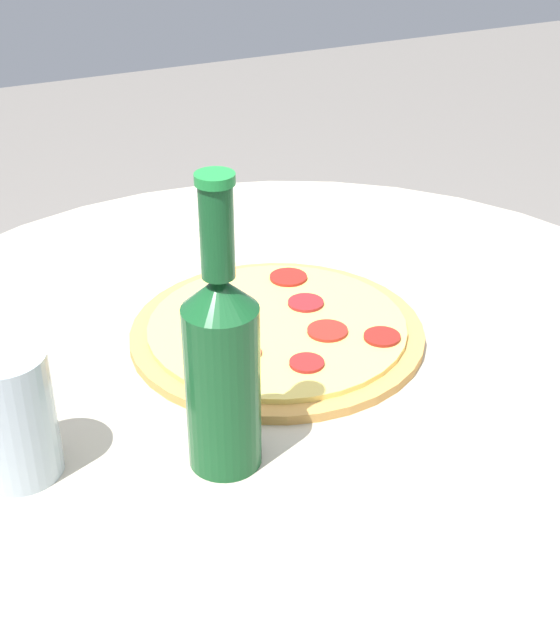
% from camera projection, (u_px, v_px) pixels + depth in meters
% --- Properties ---
extents(table, '(0.97, 0.97, 0.78)m').
position_uv_depth(table, '(292.00, 475.00, 1.00)').
color(table, '#B2A893').
rests_on(table, ground_plane).
extents(pizza, '(0.31, 0.31, 0.02)m').
position_uv_depth(pizza, '(280.00, 330.00, 0.95)').
color(pizza, '#C68E47').
rests_on(pizza, table).
extents(beer_bottle, '(0.06, 0.06, 0.26)m').
position_uv_depth(beer_bottle, '(222.00, 363.00, 0.72)').
color(beer_bottle, '#144C23').
rests_on(beer_bottle, table).
extents(drinking_glass, '(0.07, 0.07, 0.12)m').
position_uv_depth(drinking_glass, '(12.00, 415.00, 0.73)').
color(drinking_glass, '#ADBCC6').
rests_on(drinking_glass, table).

